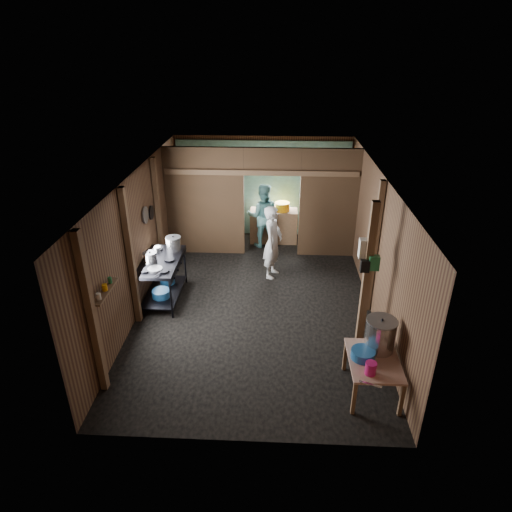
# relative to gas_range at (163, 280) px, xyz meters

# --- Properties ---
(floor) EXTENTS (4.50, 7.00, 0.00)m
(floor) POSITION_rel_gas_range_xyz_m (1.88, 0.02, -0.44)
(floor) COLOR black
(floor) RESTS_ON ground
(ceiling) EXTENTS (4.50, 7.00, 0.00)m
(ceiling) POSITION_rel_gas_range_xyz_m (1.88, 0.02, 2.16)
(ceiling) COLOR #2D2A27
(ceiling) RESTS_ON ground
(wall_back) EXTENTS (4.50, 0.00, 2.60)m
(wall_back) POSITION_rel_gas_range_xyz_m (1.88, 3.52, 0.86)
(wall_back) COLOR brown
(wall_back) RESTS_ON ground
(wall_front) EXTENTS (4.50, 0.00, 2.60)m
(wall_front) POSITION_rel_gas_range_xyz_m (1.88, -3.48, 0.86)
(wall_front) COLOR brown
(wall_front) RESTS_ON ground
(wall_left) EXTENTS (0.00, 7.00, 2.60)m
(wall_left) POSITION_rel_gas_range_xyz_m (-0.37, 0.02, 0.86)
(wall_left) COLOR brown
(wall_left) RESTS_ON ground
(wall_right) EXTENTS (0.00, 7.00, 2.60)m
(wall_right) POSITION_rel_gas_range_xyz_m (4.13, 0.02, 0.86)
(wall_right) COLOR brown
(wall_right) RESTS_ON ground
(partition_left) EXTENTS (1.85, 0.10, 2.60)m
(partition_left) POSITION_rel_gas_range_xyz_m (0.55, 2.22, 0.86)
(partition_left) COLOR brown
(partition_left) RESTS_ON floor
(partition_right) EXTENTS (1.35, 0.10, 2.60)m
(partition_right) POSITION_rel_gas_range_xyz_m (3.46, 2.22, 0.86)
(partition_right) COLOR brown
(partition_right) RESTS_ON floor
(partition_header) EXTENTS (1.30, 0.10, 0.60)m
(partition_header) POSITION_rel_gas_range_xyz_m (2.13, 2.22, 1.86)
(partition_header) COLOR brown
(partition_header) RESTS_ON wall_back
(turquoise_panel) EXTENTS (4.40, 0.06, 2.50)m
(turquoise_panel) POSITION_rel_gas_range_xyz_m (1.88, 3.46, 0.81)
(turquoise_panel) COLOR #72B3B3
(turquoise_panel) RESTS_ON wall_back
(back_counter) EXTENTS (1.20, 0.50, 0.85)m
(back_counter) POSITION_rel_gas_range_xyz_m (2.18, 2.97, -0.01)
(back_counter) COLOR brown
(back_counter) RESTS_ON floor
(wall_clock) EXTENTS (0.20, 0.03, 0.20)m
(wall_clock) POSITION_rel_gas_range_xyz_m (2.13, 3.42, 1.46)
(wall_clock) COLOR silver
(wall_clock) RESTS_ON wall_back
(post_left_a) EXTENTS (0.10, 0.12, 2.60)m
(post_left_a) POSITION_rel_gas_range_xyz_m (-0.30, -2.58, 0.86)
(post_left_a) COLOR brown
(post_left_a) RESTS_ON floor
(post_left_b) EXTENTS (0.10, 0.12, 2.60)m
(post_left_b) POSITION_rel_gas_range_xyz_m (-0.30, -0.78, 0.86)
(post_left_b) COLOR brown
(post_left_b) RESTS_ON floor
(post_left_c) EXTENTS (0.10, 0.12, 2.60)m
(post_left_c) POSITION_rel_gas_range_xyz_m (-0.30, 1.22, 0.86)
(post_left_c) COLOR brown
(post_left_c) RESTS_ON floor
(post_right) EXTENTS (0.10, 0.12, 2.60)m
(post_right) POSITION_rel_gas_range_xyz_m (4.06, -0.18, 0.86)
(post_right) COLOR brown
(post_right) RESTS_ON floor
(post_free) EXTENTS (0.12, 0.12, 2.60)m
(post_free) POSITION_rel_gas_range_xyz_m (3.73, -1.28, 0.86)
(post_free) COLOR brown
(post_free) RESTS_ON floor
(cross_beam) EXTENTS (4.40, 0.12, 0.12)m
(cross_beam) POSITION_rel_gas_range_xyz_m (1.88, 2.17, 1.61)
(cross_beam) COLOR brown
(cross_beam) RESTS_ON wall_left
(pan_lid_big) EXTENTS (0.03, 0.34, 0.34)m
(pan_lid_big) POSITION_rel_gas_range_xyz_m (-0.33, 0.42, 1.21)
(pan_lid_big) COLOR slate
(pan_lid_big) RESTS_ON wall_left
(pan_lid_small) EXTENTS (0.03, 0.30, 0.30)m
(pan_lid_small) POSITION_rel_gas_range_xyz_m (-0.33, 0.82, 1.11)
(pan_lid_small) COLOR black
(pan_lid_small) RESTS_ON wall_left
(wall_shelf) EXTENTS (0.14, 0.80, 0.03)m
(wall_shelf) POSITION_rel_gas_range_xyz_m (-0.27, -2.08, 0.96)
(wall_shelf) COLOR brown
(wall_shelf) RESTS_ON wall_left
(jar_white) EXTENTS (0.07, 0.07, 0.10)m
(jar_white) POSITION_rel_gas_range_xyz_m (-0.27, -2.33, 1.03)
(jar_white) COLOR silver
(jar_white) RESTS_ON wall_shelf
(jar_yellow) EXTENTS (0.08, 0.08, 0.10)m
(jar_yellow) POSITION_rel_gas_range_xyz_m (-0.27, -2.08, 1.03)
(jar_yellow) COLOR orange
(jar_yellow) RESTS_ON wall_shelf
(jar_green) EXTENTS (0.06, 0.06, 0.10)m
(jar_green) POSITION_rel_gas_range_xyz_m (-0.27, -1.86, 1.03)
(jar_green) COLOR #1F6C3A
(jar_green) RESTS_ON wall_shelf
(bag_white) EXTENTS (0.22, 0.15, 0.32)m
(bag_white) POSITION_rel_gas_range_xyz_m (3.68, -1.20, 1.34)
(bag_white) COLOR silver
(bag_white) RESTS_ON post_free
(bag_green) EXTENTS (0.16, 0.12, 0.24)m
(bag_green) POSITION_rel_gas_range_xyz_m (3.80, -1.34, 1.16)
(bag_green) COLOR #1F6C3A
(bag_green) RESTS_ON post_free
(bag_black) EXTENTS (0.14, 0.10, 0.20)m
(bag_black) POSITION_rel_gas_range_xyz_m (3.66, -1.36, 1.11)
(bag_black) COLOR black
(bag_black) RESTS_ON post_free
(gas_range) EXTENTS (0.76, 1.48, 0.88)m
(gas_range) POSITION_rel_gas_range_xyz_m (0.00, 0.00, 0.00)
(gas_range) COLOR black
(gas_range) RESTS_ON floor
(prep_table) EXTENTS (0.73, 1.00, 0.59)m
(prep_table) POSITION_rel_gas_range_xyz_m (3.71, -2.45, -0.14)
(prep_table) COLOR tan
(prep_table) RESTS_ON floor
(stove_pot_large) EXTENTS (0.33, 0.33, 0.32)m
(stove_pot_large) POSITION_rel_gas_range_xyz_m (0.17, 0.45, 0.58)
(stove_pot_large) COLOR #BDBDBD
(stove_pot_large) RESTS_ON gas_range
(stove_pot_med) EXTENTS (0.30, 0.30, 0.23)m
(stove_pot_med) POSITION_rel_gas_range_xyz_m (-0.17, -0.09, 0.53)
(stove_pot_med) COLOR #BDBDBD
(stove_pot_med) RESTS_ON gas_range
(stove_saucepan) EXTENTS (0.19, 0.19, 0.10)m
(stove_saucepan) POSITION_rel_gas_range_xyz_m (-0.17, 0.41, 0.49)
(stove_saucepan) COLOR #BDBDBD
(stove_saucepan) RESTS_ON gas_range
(frying_pan) EXTENTS (0.46, 0.57, 0.07)m
(frying_pan) POSITION_rel_gas_range_xyz_m (0.00, -0.42, 0.46)
(frying_pan) COLOR slate
(frying_pan) RESTS_ON gas_range
(blue_tub_front) EXTENTS (0.36, 0.36, 0.15)m
(blue_tub_front) POSITION_rel_gas_range_xyz_m (0.00, -0.21, -0.19)
(blue_tub_front) COLOR #1E558F
(blue_tub_front) RESTS_ON gas_range
(blue_tub_back) EXTENTS (0.31, 0.31, 0.12)m
(blue_tub_back) POSITION_rel_gas_range_xyz_m (0.00, 0.33, -0.21)
(blue_tub_back) COLOR #1E558F
(blue_tub_back) RESTS_ON gas_range
(stock_pot) EXTENTS (0.56, 0.56, 0.53)m
(stock_pot) POSITION_rel_gas_range_xyz_m (3.82, -2.20, 0.40)
(stock_pot) COLOR #BDBDBD
(stock_pot) RESTS_ON prep_table
(wash_basin) EXTENTS (0.47, 0.47, 0.13)m
(wash_basin) POSITION_rel_gas_range_xyz_m (3.55, -2.42, 0.22)
(wash_basin) COLOR #1E558F
(wash_basin) RESTS_ON prep_table
(pink_bucket) EXTENTS (0.20, 0.20, 0.19)m
(pink_bucket) POSITION_rel_gas_range_xyz_m (3.59, -2.76, 0.25)
(pink_bucket) COLOR #B71660
(pink_bucket) RESTS_ON prep_table
(knife) EXTENTS (0.29, 0.14, 0.01)m
(knife) POSITION_rel_gas_range_xyz_m (3.56, -2.98, 0.16)
(knife) COLOR #BDBDBD
(knife) RESTS_ON prep_table
(yellow_tub) EXTENTS (0.38, 0.38, 0.21)m
(yellow_tub) POSITION_rel_gas_range_xyz_m (2.39, 2.97, 0.52)
(yellow_tub) COLOR orange
(yellow_tub) RESTS_ON back_counter
(red_cup) EXTENTS (0.13, 0.13, 0.15)m
(red_cup) POSITION_rel_gas_range_xyz_m (1.91, 2.97, 0.49)
(red_cup) COLOR #C75F38
(red_cup) RESTS_ON back_counter
(cook) EXTENTS (0.54, 0.68, 1.63)m
(cook) POSITION_rel_gas_range_xyz_m (2.18, 1.09, 0.38)
(cook) COLOR silver
(cook) RESTS_ON floor
(worker_back) EXTENTS (0.81, 0.65, 1.62)m
(worker_back) POSITION_rel_gas_range_xyz_m (1.91, 2.68, 0.37)
(worker_back) COLOR #5C9C9C
(worker_back) RESTS_ON floor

